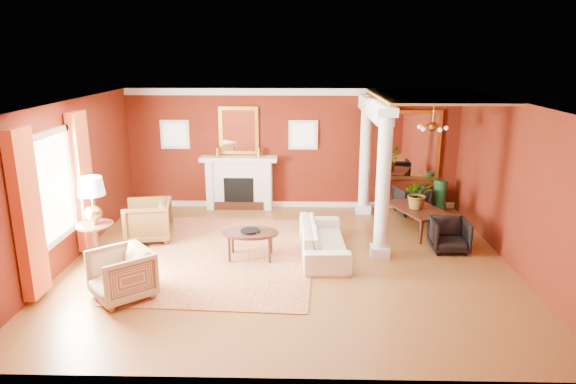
{
  "coord_description": "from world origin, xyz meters",
  "views": [
    {
      "loc": [
        0.19,
        -8.78,
        3.76
      ],
      "look_at": [
        -0.04,
        0.66,
        1.15
      ],
      "focal_mm": 32.0,
      "sensor_mm": 36.0,
      "label": 1
    }
  ],
  "objects_px": {
    "side_table": "(93,205)",
    "armchair_stripe": "(121,272)",
    "coffee_table": "(250,234)",
    "sofa": "(323,235)",
    "armchair_leopard": "(148,219)",
    "dining_table": "(419,213)"
  },
  "relations": [
    {
      "from": "armchair_leopard",
      "to": "side_table",
      "type": "xyz_separation_m",
      "value": [
        -0.59,
        -1.19,
        0.65
      ]
    },
    {
      "from": "side_table",
      "to": "dining_table",
      "type": "height_order",
      "value": "side_table"
    },
    {
      "from": "sofa",
      "to": "armchair_leopard",
      "type": "distance_m",
      "value": 3.61
    },
    {
      "from": "armchair_leopard",
      "to": "coffee_table",
      "type": "relative_size",
      "value": 0.87
    },
    {
      "from": "armchair_leopard",
      "to": "coffee_table",
      "type": "height_order",
      "value": "armchair_leopard"
    },
    {
      "from": "armchair_stripe",
      "to": "armchair_leopard",
      "type": "bearing_deg",
      "value": 146.98
    },
    {
      "from": "sofa",
      "to": "dining_table",
      "type": "distance_m",
      "value": 2.5
    },
    {
      "from": "sofa",
      "to": "armchair_stripe",
      "type": "height_order",
      "value": "armchair_stripe"
    },
    {
      "from": "armchair_stripe",
      "to": "sofa",
      "type": "bearing_deg",
      "value": 79.48
    },
    {
      "from": "armchair_stripe",
      "to": "side_table",
      "type": "height_order",
      "value": "side_table"
    },
    {
      "from": "coffee_table",
      "to": "armchair_leopard",
      "type": "bearing_deg",
      "value": 157.21
    },
    {
      "from": "coffee_table",
      "to": "side_table",
      "type": "distance_m",
      "value": 2.85
    },
    {
      "from": "coffee_table",
      "to": "side_table",
      "type": "xyz_separation_m",
      "value": [
        -2.77,
        -0.28,
        0.62
      ]
    },
    {
      "from": "coffee_table",
      "to": "side_table",
      "type": "relative_size",
      "value": 0.65
    },
    {
      "from": "armchair_stripe",
      "to": "side_table",
      "type": "relative_size",
      "value": 0.54
    },
    {
      "from": "side_table",
      "to": "armchair_stripe",
      "type": "bearing_deg",
      "value": -56.04
    },
    {
      "from": "coffee_table",
      "to": "side_table",
      "type": "bearing_deg",
      "value": -174.29
    },
    {
      "from": "armchair_stripe",
      "to": "dining_table",
      "type": "distance_m",
      "value": 6.2
    },
    {
      "from": "sofa",
      "to": "armchair_stripe",
      "type": "bearing_deg",
      "value": 117.35
    },
    {
      "from": "armchair_leopard",
      "to": "dining_table",
      "type": "height_order",
      "value": "armchair_leopard"
    },
    {
      "from": "coffee_table",
      "to": "armchair_stripe",
      "type": "bearing_deg",
      "value": -138.62
    },
    {
      "from": "armchair_stripe",
      "to": "dining_table",
      "type": "height_order",
      "value": "armchair_stripe"
    }
  ]
}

